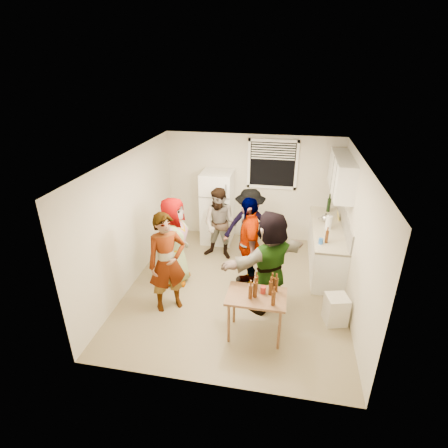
% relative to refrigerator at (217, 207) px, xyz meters
% --- Properties ---
extents(room, '(4.00, 4.50, 2.50)m').
position_rel_refrigerator_xyz_m(room, '(0.75, -1.88, -0.85)').
color(room, beige).
rests_on(room, ground).
extents(window, '(1.12, 0.10, 1.06)m').
position_rel_refrigerator_xyz_m(window, '(1.20, 0.33, 1.00)').
color(window, white).
rests_on(window, room).
extents(refrigerator, '(0.70, 0.70, 1.70)m').
position_rel_refrigerator_xyz_m(refrigerator, '(0.00, 0.00, 0.00)').
color(refrigerator, white).
rests_on(refrigerator, ground).
extents(counter_lower, '(0.60, 2.20, 0.86)m').
position_rel_refrigerator_xyz_m(counter_lower, '(2.45, -0.73, -0.42)').
color(counter_lower, white).
rests_on(counter_lower, ground).
extents(countertop, '(0.64, 2.22, 0.04)m').
position_rel_refrigerator_xyz_m(countertop, '(2.45, -0.73, 0.03)').
color(countertop, '#C3B79A').
rests_on(countertop, counter_lower).
extents(backsplash, '(0.03, 2.20, 0.36)m').
position_rel_refrigerator_xyz_m(backsplash, '(2.74, -0.73, 0.23)').
color(backsplash, beige).
rests_on(backsplash, countertop).
extents(upper_cabinets, '(0.34, 1.60, 0.70)m').
position_rel_refrigerator_xyz_m(upper_cabinets, '(2.58, -0.53, 1.10)').
color(upper_cabinets, white).
rests_on(upper_cabinets, room).
extents(kettle, '(0.27, 0.25, 0.19)m').
position_rel_refrigerator_xyz_m(kettle, '(2.40, -0.45, 0.05)').
color(kettle, silver).
rests_on(kettle, countertop).
extents(paper_towel, '(0.13, 0.13, 0.27)m').
position_rel_refrigerator_xyz_m(paper_towel, '(2.43, -0.80, 0.05)').
color(paper_towel, white).
rests_on(paper_towel, countertop).
extents(wine_bottle, '(0.08, 0.08, 0.30)m').
position_rel_refrigerator_xyz_m(wine_bottle, '(2.50, 0.11, 0.05)').
color(wine_bottle, black).
rests_on(wine_bottle, countertop).
extents(beer_bottle_counter, '(0.06, 0.06, 0.23)m').
position_rel_refrigerator_xyz_m(beer_bottle_counter, '(2.35, -1.42, 0.05)').
color(beer_bottle_counter, '#47230C').
rests_on(beer_bottle_counter, countertop).
extents(blue_cup, '(0.08, 0.08, 0.11)m').
position_rel_refrigerator_xyz_m(blue_cup, '(2.25, -1.49, 0.05)').
color(blue_cup, blue).
rests_on(blue_cup, countertop).
extents(picture_frame, '(0.02, 0.19, 0.16)m').
position_rel_refrigerator_xyz_m(picture_frame, '(2.67, -0.30, 0.13)').
color(picture_frame, gold).
rests_on(picture_frame, countertop).
extents(trash_bin, '(0.41, 0.41, 0.50)m').
position_rel_refrigerator_xyz_m(trash_bin, '(2.50, -2.52, -0.60)').
color(trash_bin, beige).
rests_on(trash_bin, ground).
extents(serving_table, '(0.90, 0.61, 0.76)m').
position_rel_refrigerator_xyz_m(serving_table, '(1.24, -3.08, -0.85)').
color(serving_table, brown).
rests_on(serving_table, ground).
extents(beer_bottle_table, '(0.07, 0.07, 0.25)m').
position_rel_refrigerator_xyz_m(beer_bottle_table, '(1.22, -3.11, -0.09)').
color(beer_bottle_table, '#47230C').
rests_on(beer_bottle_table, serving_table).
extents(red_cup, '(0.08, 0.08, 0.11)m').
position_rel_refrigerator_xyz_m(red_cup, '(1.33, -3.00, -0.09)').
color(red_cup, '#A0271D').
rests_on(red_cup, serving_table).
extents(guest_grey, '(1.75, 0.88, 0.55)m').
position_rel_refrigerator_xyz_m(guest_grey, '(-0.45, -1.84, -0.85)').
color(guest_grey, gray).
rests_on(guest_grey, ground).
extents(guest_stripe, '(1.56, 1.83, 0.43)m').
position_rel_refrigerator_xyz_m(guest_stripe, '(-0.31, -2.64, -0.85)').
color(guest_stripe, '#141933').
rests_on(guest_stripe, ground).
extents(guest_back_left, '(0.97, 1.68, 0.60)m').
position_rel_refrigerator_xyz_m(guest_back_left, '(0.23, -0.78, -0.85)').
color(guest_back_left, brown).
rests_on(guest_back_left, ground).
extents(guest_back_right, '(1.37, 1.83, 0.62)m').
position_rel_refrigerator_xyz_m(guest_back_right, '(0.86, -0.88, -0.85)').
color(guest_back_right, '#403F45').
rests_on(guest_back_right, ground).
extents(guest_black, '(2.00, 1.45, 0.44)m').
position_rel_refrigerator_xyz_m(guest_black, '(0.95, -1.75, -0.85)').
color(guest_black, black).
rests_on(guest_black, ground).
extents(guest_orange, '(2.47, 2.48, 0.54)m').
position_rel_refrigerator_xyz_m(guest_orange, '(1.38, -2.33, -0.85)').
color(guest_orange, '#C4734D').
rests_on(guest_orange, ground).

